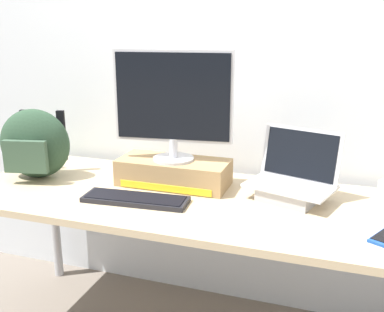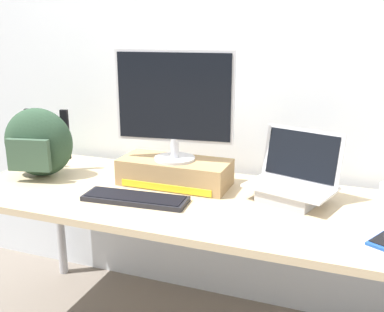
% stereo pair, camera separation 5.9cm
% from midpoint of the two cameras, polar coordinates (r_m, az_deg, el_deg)
% --- Properties ---
extents(back_wall, '(7.00, 0.10, 2.60)m').
position_cam_midpoint_polar(back_wall, '(2.24, 5.13, 13.01)').
color(back_wall, silver).
rests_on(back_wall, ground).
extents(desk, '(1.99, 0.74, 0.72)m').
position_cam_midpoint_polar(desk, '(1.95, 0.87, -6.91)').
color(desk, tan).
rests_on(desk, ground).
extents(toner_box_yellow, '(0.50, 0.22, 0.12)m').
position_cam_midpoint_polar(toner_box_yellow, '(2.05, -1.34, -2.03)').
color(toner_box_yellow, '#A88456').
rests_on(toner_box_yellow, desk).
extents(desktop_monitor, '(0.52, 0.18, 0.48)m').
position_cam_midpoint_polar(desktop_monitor, '(1.98, -1.41, 6.68)').
color(desktop_monitor, silver).
rests_on(desktop_monitor, toner_box_yellow).
extents(open_laptop, '(0.39, 0.32, 0.29)m').
position_cam_midpoint_polar(open_laptop, '(1.92, 13.30, -3.75)').
color(open_laptop, '#ADADB2').
rests_on(open_laptop, desk).
extents(external_keyboard, '(0.44, 0.17, 0.02)m').
position_cam_midpoint_polar(external_keyboard, '(1.89, -6.23, -5.31)').
color(external_keyboard, black).
rests_on(external_keyboard, desk).
extents(messenger_backpack, '(0.36, 0.27, 0.33)m').
position_cam_midpoint_polar(messenger_backpack, '(2.25, -18.00, 1.59)').
color(messenger_backpack, '#28422D').
rests_on(messenger_backpack, desk).
extents(plush_toy, '(0.09, 0.09, 0.09)m').
position_cam_midpoint_polar(plush_toy, '(2.53, -16.37, 0.53)').
color(plush_toy, '#56B256').
rests_on(plush_toy, desk).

